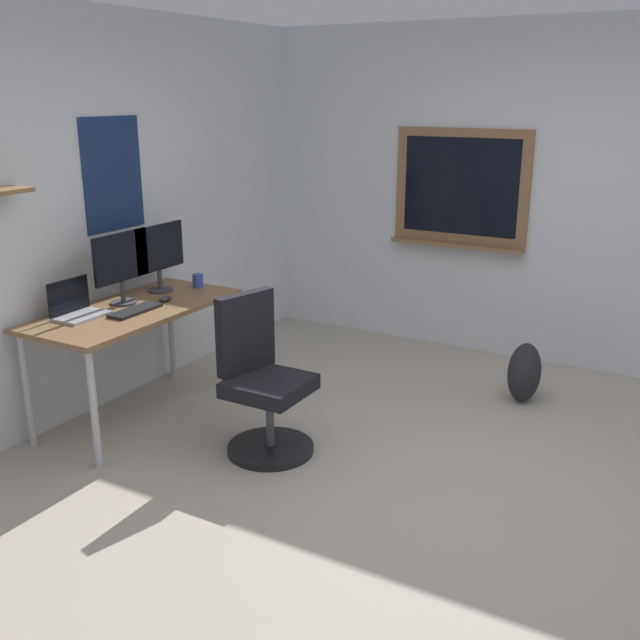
{
  "coord_description": "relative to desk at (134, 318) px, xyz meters",
  "views": [
    {
      "loc": [
        -3.31,
        -1.24,
        2.07
      ],
      "look_at": [
        0.11,
        0.71,
        0.85
      ],
      "focal_mm": 41.36,
      "sensor_mm": 36.0,
      "label": 1
    }
  ],
  "objects": [
    {
      "name": "ground_plane",
      "position": [
        -0.01,
        -2.03,
        -0.68
      ],
      "size": [
        5.2,
        5.2,
        0.0
      ],
      "primitive_type": "plane",
      "color": "#ADA393",
      "rests_on": "ground"
    },
    {
      "name": "wall_back",
      "position": [
        -0.02,
        0.42,
        0.62
      ],
      "size": [
        5.0,
        0.3,
        2.6
      ],
      "color": "silver",
      "rests_on": "ground"
    },
    {
      "name": "wall_right",
      "position": [
        2.43,
        -2.01,
        0.62
      ],
      "size": [
        0.22,
        5.0,
        2.6
      ],
      "color": "silver",
      "rests_on": "ground"
    },
    {
      "name": "desk",
      "position": [
        0.0,
        0.0,
        0.0
      ],
      "size": [
        1.42,
        0.68,
        0.76
      ],
      "color": "olive",
      "rests_on": "ground"
    },
    {
      "name": "office_chair",
      "position": [
        0.02,
        -0.97,
        -0.27
      ],
      "size": [
        0.52,
        0.54,
        0.95
      ],
      "color": "black",
      "rests_on": "ground"
    },
    {
      "name": "laptop",
      "position": [
        -0.32,
        0.16,
        0.13
      ],
      "size": [
        0.31,
        0.21,
        0.23
      ],
      "color": "#ADAFB5",
      "rests_on": "desk"
    },
    {
      "name": "monitor_primary",
      "position": [
        0.04,
        0.11,
        0.34
      ],
      "size": [
        0.46,
        0.17,
        0.46
      ],
      "color": "#38383D",
      "rests_on": "desk"
    },
    {
      "name": "monitor_secondary",
      "position": [
        0.39,
        0.11,
        0.34
      ],
      "size": [
        0.46,
        0.17,
        0.46
      ],
      "color": "#38383D",
      "rests_on": "desk"
    },
    {
      "name": "keyboard",
      "position": [
        -0.07,
        -0.08,
        0.08
      ],
      "size": [
        0.37,
        0.13,
        0.02
      ],
      "primitive_type": "cube",
      "color": "black",
      "rests_on": "desk"
    },
    {
      "name": "computer_mouse",
      "position": [
        0.21,
        -0.08,
        0.09
      ],
      "size": [
        0.1,
        0.06,
        0.03
      ],
      "primitive_type": "ellipsoid",
      "color": "#262628",
      "rests_on": "desk"
    },
    {
      "name": "coffee_mug",
      "position": [
        0.61,
        -0.03,
        0.12
      ],
      "size": [
        0.08,
        0.08,
        0.09
      ],
      "primitive_type": "cylinder",
      "color": "#334CA5",
      "rests_on": "desk"
    },
    {
      "name": "backpack",
      "position": [
        1.52,
        -2.14,
        -0.47
      ],
      "size": [
        0.32,
        0.22,
        0.42
      ],
      "primitive_type": "ellipsoid",
      "color": "#232328",
      "rests_on": "ground"
    }
  ]
}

